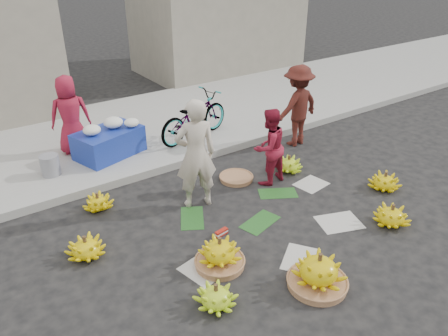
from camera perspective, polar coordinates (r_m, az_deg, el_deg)
ground at (r=6.99m, az=4.33°, el=-6.05°), size 80.00×80.00×0.00m
curb at (r=8.52m, az=-4.95°, el=1.10°), size 40.00×0.25×0.15m
sidewalk at (r=10.25m, az=-10.94°, el=5.30°), size 40.00×4.00×0.12m
newspaper_scatter at (r=6.50m, az=8.81°, el=-9.18°), size 3.20×1.80×0.00m
banana_leaves at (r=7.06m, az=2.68°, el=-5.56°), size 2.00×1.00×0.00m
banana_bunch_0 at (r=5.86m, az=-0.57°, el=-11.14°), size 0.68×0.68×0.45m
banana_bunch_1 at (r=5.35m, az=-1.05°, el=-16.44°), size 0.62×0.62×0.32m
banana_bunch_2 at (r=5.67m, az=12.22°, el=-13.13°), size 0.85×0.85×0.50m
banana_bunch_3 at (r=7.13m, az=21.02°, el=-5.83°), size 0.65×0.65×0.35m
banana_bunch_4 at (r=8.08m, az=20.24°, el=-1.67°), size 0.64×0.64×0.33m
banana_bunch_5 at (r=8.27m, az=8.45°, el=0.51°), size 0.56×0.56×0.33m
banana_bunch_6 at (r=6.32m, az=-17.58°, el=-9.92°), size 0.62×0.62×0.34m
banana_bunch_7 at (r=7.32m, az=-16.13°, el=-4.36°), size 0.52×0.52×0.29m
basket_spare at (r=7.92m, az=1.61°, el=-1.31°), size 0.73×0.73×0.07m
incense_stack at (r=6.48m, az=-0.33°, el=-8.44°), size 0.22×0.10×0.09m
vendor_cream at (r=6.80m, az=-3.71°, el=1.76°), size 0.76×0.60×1.81m
vendor_red at (r=7.59m, az=5.88°, el=2.75°), size 0.73×0.60×1.38m
man_striped at (r=9.17m, az=9.55°, el=8.01°), size 1.14×0.71×1.69m
flower_table at (r=8.76m, az=-14.78°, el=3.47°), size 1.41×1.10×0.72m
grey_bucket at (r=8.37m, az=-21.76°, el=0.35°), size 0.33×0.33×0.37m
flower_vendor at (r=8.93m, az=-19.45°, el=6.55°), size 0.84×0.65×1.54m
bicycle at (r=9.19m, az=-3.95°, el=6.74°), size 1.05×1.93×0.96m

